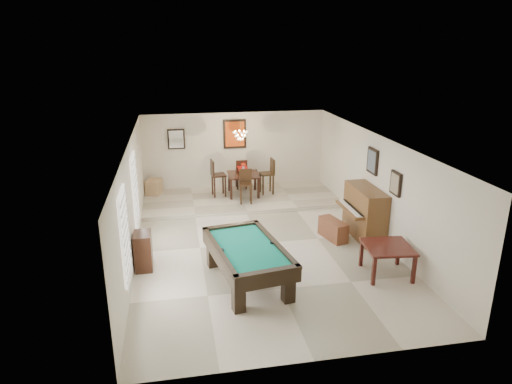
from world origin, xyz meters
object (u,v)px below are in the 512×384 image
object	(u,v)px
piano_bench	(333,229)
flower_vase	(243,167)
dining_chair_east	(267,176)
dining_chair_west	(219,178)
apothecary_chest	(143,251)
dining_chair_south	(246,187)
upright_piano	(359,213)
dining_chair_north	(241,174)
pool_table	(248,265)
square_table	(387,260)
corner_bench	(154,187)
chandelier	(240,132)
dining_table	(243,182)

from	to	relation	value
piano_bench	flower_vase	xyz separation A→B (m)	(-1.75, 3.53, 0.80)
flower_vase	dining_chair_east	world-z (taller)	dining_chair_east
dining_chair_west	flower_vase	bearing A→B (deg)	-99.73
apothecary_chest	dining_chair_east	distance (m)	5.66
dining_chair_south	dining_chair_west	xyz separation A→B (m)	(-0.73, 0.82, 0.08)
upright_piano	dining_chair_north	bearing A→B (deg)	119.34
pool_table	apothecary_chest	world-z (taller)	apothecary_chest
flower_vase	dining_chair_south	size ratio (longest dim) A/B	0.24
flower_vase	dining_chair_south	xyz separation A→B (m)	(-0.05, -0.77, -0.42)
square_table	corner_bench	bearing A→B (deg)	129.47
flower_vase	dining_chair_north	xyz separation A→B (m)	(0.03, 0.71, -0.43)
upright_piano	chandelier	world-z (taller)	chandelier
apothecary_chest	dining_chair_north	world-z (taller)	dining_chair_north
flower_vase	dining_chair_south	world-z (taller)	flower_vase
dining_chair_east	chandelier	size ratio (longest dim) A/B	1.89
dining_chair_south	chandelier	distance (m)	1.65
upright_piano	dining_chair_west	world-z (taller)	upright_piano
dining_chair_west	upright_piano	bearing A→B (deg)	-144.69
square_table	piano_bench	distance (m)	2.07
square_table	apothecary_chest	world-z (taller)	apothecary_chest
piano_bench	corner_bench	xyz separation A→B (m)	(-4.56, 4.13, 0.11)
piano_bench	flower_vase	distance (m)	4.02
square_table	dining_chair_south	xyz separation A→B (m)	(-2.28, 4.77, 0.29)
piano_bench	apothecary_chest	distance (m)	4.72
chandelier	pool_table	bearing A→B (deg)	-97.09
piano_bench	dining_chair_north	bearing A→B (deg)	112.01
corner_bench	chandelier	world-z (taller)	chandelier
upright_piano	dining_chair_south	xyz separation A→B (m)	(-2.47, 2.76, -0.02)
dining_chair_west	pool_table	bearing A→B (deg)	173.83
square_table	corner_bench	size ratio (longest dim) A/B	1.84
dining_chair_west	corner_bench	xyz separation A→B (m)	(-2.03, 0.55, -0.35)
piano_bench	dining_chair_north	size ratio (longest dim) A/B	0.89
upright_piano	pool_table	bearing A→B (deg)	-150.38
chandelier	upright_piano	bearing A→B (deg)	-52.00
dining_chair_west	apothecary_chest	bearing A→B (deg)	147.59
dining_chair_north	dining_chair_west	bearing A→B (deg)	40.60
piano_bench	chandelier	bearing A→B (deg)	119.92
dining_chair_west	square_table	bearing A→B (deg)	-158.09
dining_chair_north	apothecary_chest	bearing A→B (deg)	61.26
dining_chair_west	chandelier	size ratio (longest dim) A/B	1.95
square_table	flower_vase	xyz separation A→B (m)	(-2.24, 5.54, 0.71)
flower_vase	dining_chair_north	size ratio (longest dim) A/B	0.24
pool_table	corner_bench	xyz separation A→B (m)	(-2.06, 5.93, -0.04)
upright_piano	chandelier	distance (m)	4.41
flower_vase	square_table	bearing A→B (deg)	-68.03
chandelier	apothecary_chest	bearing A→B (deg)	-124.57
dining_table	chandelier	xyz separation A→B (m)	(-0.12, -0.28, 1.68)
flower_vase	dining_chair_east	bearing A→B (deg)	-0.29
dining_chair_west	dining_chair_east	xyz separation A→B (m)	(1.54, -0.05, -0.02)
upright_piano	chandelier	size ratio (longest dim) A/B	2.60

